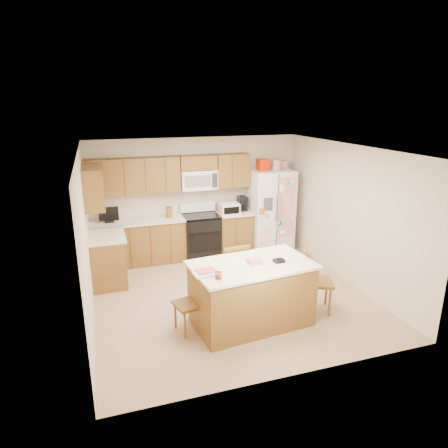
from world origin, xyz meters
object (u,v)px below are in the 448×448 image
object	(u,v)px
windsor_chair_left	(190,303)
windsor_chair_back	(233,275)
stove	(201,235)
island	(251,293)
refrigerator	(270,210)
windsor_chair_right	(317,281)

from	to	relation	value
windsor_chair_left	windsor_chair_back	bearing A→B (deg)	35.20
stove	island	distance (m)	2.89
windsor_chair_left	windsor_chair_back	world-z (taller)	windsor_chair_back
windsor_chair_back	refrigerator	bearing A→B (deg)	53.00
island	windsor_chair_back	xyz separation A→B (m)	(-0.05, 0.69, 0.00)
stove	windsor_chair_right	size ratio (longest dim) A/B	1.07
windsor_chair_right	refrigerator	bearing A→B (deg)	81.21
stove	windsor_chair_back	bearing A→B (deg)	-91.00
windsor_chair_back	windsor_chair_right	distance (m)	1.34
stove	island	world-z (taller)	stove
stove	windsor_chair_back	xyz separation A→B (m)	(-0.04, -2.20, 0.02)
island	refrigerator	bearing A→B (deg)	61.15
stove	island	bearing A→B (deg)	-89.70
refrigerator	island	xyz separation A→B (m)	(-1.56, -2.82, -0.44)
stove	refrigerator	distance (m)	1.63
refrigerator	windsor_chair_back	distance (m)	2.71
refrigerator	windsor_chair_left	distance (m)	3.72
windsor_chair_back	windsor_chair_right	world-z (taller)	windsor_chair_right
stove	windsor_chair_left	xyz separation A→B (m)	(-0.90, -2.81, -0.04)
island	windsor_chair_left	bearing A→B (deg)	174.93
windsor_chair_left	windsor_chair_right	bearing A→B (deg)	-0.91
stove	island	xyz separation A→B (m)	(0.02, -2.89, 0.01)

